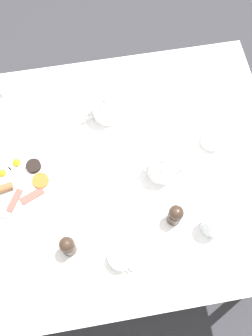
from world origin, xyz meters
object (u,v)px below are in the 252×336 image
teapot_near (106,108)px  fork_by_plate (156,77)px  breakfast_plate (20,181)px  teacup_with_saucer_right (212,140)px  napkin_folded (241,191)px  creamer_jug (3,86)px  water_glass_tall (214,224)px  spoon_for_tea (42,120)px  teacup_with_saucer_left (121,259)px  knife_by_plate (28,279)px  teapot_far (163,167)px  salt_grinder (175,215)px  fork_spare (209,269)px  pepper_grinder (68,246)px

teapot_near → fork_by_plate: bearing=21.8°
breakfast_plate → teapot_near: 0.43m
teacup_with_saucer_right → fork_by_plate: 0.37m
teapot_near → napkin_folded: bearing=-52.6°
teapot_near → creamer_jug: (-0.19, -0.39, -0.02)m
creamer_jug → water_glass_tall: bearing=44.5°
teapot_near → teacup_with_saucer_right: teapot_near is taller
breakfast_plate → napkin_folded: bearing=77.6°
spoon_for_tea → teacup_with_saucer_left: bearing=20.1°
teacup_with_saucer_right → creamer_jug: size_ratio=1.59×
water_glass_tall → knife_by_plate: bearing=-84.0°
teacup_with_saucer_left → knife_by_plate: 0.32m
teapot_far → knife_by_plate: bearing=31.6°
teacup_with_saucer_right → salt_grinder: 0.34m
breakfast_plate → fork_spare: 0.75m
teapot_near → creamer_jug: bearing=144.8°
teacup_with_saucer_right → salt_grinder: bearing=-37.1°
teacup_with_saucer_right → spoon_for_tea: size_ratio=0.97×
teapot_near → water_glass_tall: teapot_near is taller
water_glass_tall → teapot_far: bearing=-151.6°
teapot_far → creamer_jug: teapot_far is taller
water_glass_tall → fork_by_plate: 0.66m
teacup_with_saucer_left → pepper_grinder: size_ratio=1.25×
breakfast_plate → fork_spare: (0.43, 0.61, -0.01)m
breakfast_plate → teacup_with_saucer_left: 0.47m
breakfast_plate → fork_spare: size_ratio=1.81×
teapot_far → fork_spare: size_ratio=1.23×
salt_grinder → spoon_for_tea: salt_grinder is taller
creamer_jug → napkin_folded: size_ratio=0.44×
salt_grinder → knife_by_plate: bearing=-77.2°
breakfast_plate → fork_by_plate: 0.70m
napkin_folded → spoon_for_tea: 0.81m
teacup_with_saucer_left → teacup_with_saucer_right: size_ratio=1.00×
creamer_jug → fork_by_plate: 0.63m
teacup_with_saucer_right → water_glass_tall: size_ratio=1.34×
teacup_with_saucer_left → pepper_grinder: (-0.07, -0.17, 0.03)m
water_glass_tall → knife_by_plate: size_ratio=0.56×
teacup_with_saucer_right → teacup_with_saucer_left: bearing=-47.4°
salt_grinder → napkin_folded: bearing=102.5°
breakfast_plate → fork_by_plate: size_ratio=1.62×
teacup_with_saucer_right → salt_grinder: salt_grinder is taller
teapot_near → teacup_with_saucer_right: 0.43m
salt_grinder → fork_spare: (0.19, 0.08, -0.05)m
water_glass_tall → pepper_grinder: 0.50m
creamer_jug → fork_by_plate: (0.04, 0.62, -0.02)m
teacup_with_saucer_left → spoon_for_tea: bearing=-159.9°
teapot_far → pepper_grinder: (0.23, -0.37, 0.01)m
teapot_near → salt_grinder: teapot_near is taller
teapot_far → salt_grinder: size_ratio=1.76×
teacup_with_saucer_left → fork_by_plate: (-0.72, 0.27, -0.02)m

